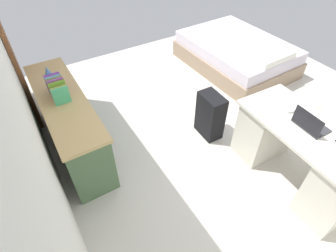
{
  "coord_description": "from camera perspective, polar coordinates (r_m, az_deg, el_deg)",
  "views": [
    {
      "loc": [
        -2.0,
        2.03,
        2.59
      ],
      "look_at": [
        -0.2,
        0.93,
        0.6
      ],
      "focal_mm": 28.93,
      "sensor_mm": 36.0,
      "label": 1
    }
  ],
  "objects": [
    {
      "name": "laptop",
      "position": [
        2.96,
        27.67,
        0.38
      ],
      "size": [
        0.32,
        0.23,
        0.21
      ],
      "color": "#333338",
      "rests_on": "desk"
    },
    {
      "name": "desk",
      "position": [
        3.21,
        25.81,
        -5.46
      ],
      "size": [
        1.47,
        0.72,
        0.76
      ],
      "color": "silver",
      "rests_on": "ground_plane"
    },
    {
      "name": "figurine_small",
      "position": [
        3.66,
        -24.1,
        10.65
      ],
      "size": [
        0.08,
        0.08,
        0.11
      ],
      "primitive_type": "cone",
      "color": "#4C7FBF",
      "rests_on": "credenza"
    },
    {
      "name": "suitcase_black",
      "position": [
        3.52,
        8.86,
        2.21
      ],
      "size": [
        0.37,
        0.23,
        0.61
      ],
      "primitive_type": "cube",
      "rotation": [
        0.0,
        0.0,
        -0.03
      ],
      "color": "black",
      "rests_on": "ground_plane"
    },
    {
      "name": "computer_mouse",
      "position": [
        3.11,
        24.46,
        3.03
      ],
      "size": [
        0.06,
        0.1,
        0.03
      ],
      "primitive_type": "ellipsoid",
      "rotation": [
        0.0,
        0.0,
        -0.04
      ],
      "color": "white",
      "rests_on": "desk"
    },
    {
      "name": "door_wooden",
      "position": [
        3.98,
        -30.55,
        14.17
      ],
      "size": [
        0.88,
        0.05,
        2.04
      ],
      "primitive_type": "cube",
      "color": "brown",
      "rests_on": "ground_plane"
    },
    {
      "name": "credenza",
      "position": [
        3.45,
        -20.0,
        0.56
      ],
      "size": [
        1.8,
        0.48,
        0.78
      ],
      "color": "#4C6B47",
      "rests_on": "ground_plane"
    },
    {
      "name": "book_row",
      "position": [
        3.2,
        -22.3,
        7.41
      ],
      "size": [
        0.35,
        0.17,
        0.24
      ],
      "color": "#46B179",
      "rests_on": "credenza"
    },
    {
      "name": "wall_back",
      "position": [
        2.36,
        -29.8,
        5.16
      ],
      "size": [
        4.41,
        0.1,
        2.69
      ],
      "primitive_type": "cube",
      "color": "silver",
      "rests_on": "ground_plane"
    },
    {
      "name": "bed",
      "position": [
        5.09,
        14.22,
        14.52
      ],
      "size": [
        1.94,
        1.45,
        0.58
      ],
      "color": "gray",
      "rests_on": "ground_plane"
    },
    {
      "name": "ground_plane",
      "position": [
        3.85,
        10.39,
        0.17
      ],
      "size": [
        5.41,
        5.41,
        0.0
      ],
      "primitive_type": "plane",
      "color": "beige"
    }
  ]
}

